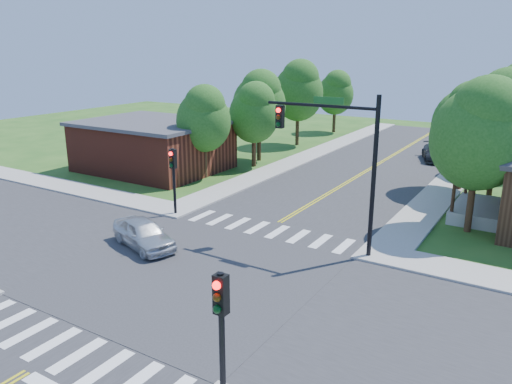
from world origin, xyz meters
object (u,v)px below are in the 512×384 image
Objects in this scene: signal_mast_ne at (338,147)px; signal_pole_nw at (173,169)px; signal_pole_se at (221,315)px; car_dgrey at (435,153)px; car_silver at (144,234)px.

signal_mast_ne reaches higher than signal_pole_nw.
signal_pole_se is 33.29m from car_dgrey.
signal_pole_nw is 0.88× the size of car_silver.
signal_pole_nw reaches higher than car_silver.
signal_pole_nw is 5.15m from car_silver.
signal_mast_ne is at bearing 98.56° from signal_pole_se.
car_dgrey is (-0.41, 21.95, -4.21)m from signal_mast_ne.
car_dgrey is at bearing 3.59° from car_silver.
signal_pole_se reaches higher than car_dgrey.
signal_pole_se is at bearing -105.67° from car_dgrey.
car_silver is at bearing 143.88° from signal_pole_se.
signal_mast_ne is at bearing 0.07° from signal_pole_nw.
car_silver is (-9.34, 6.82, -1.98)m from signal_pole_se.
signal_pole_se is 1.00× the size of signal_pole_nw.
signal_pole_se is (1.69, -11.21, -2.19)m from signal_mast_ne.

